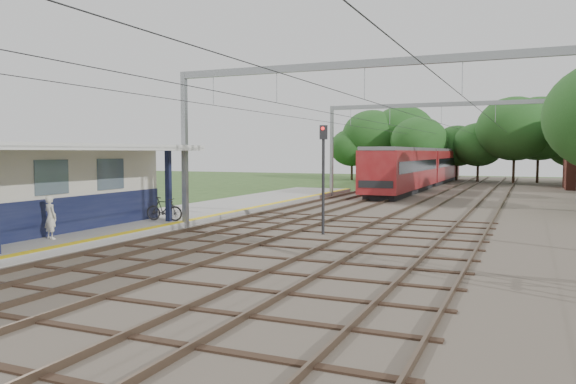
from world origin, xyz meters
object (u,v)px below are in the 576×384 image
Objects in this scene: train at (423,166)px; signal_post at (323,166)px; person at (51,217)px; bicycle at (164,209)px.

train is 7.77× the size of signal_post.
signal_post reaches higher than person.
train is 33.43m from signal_post.
signal_post is at bearing -86.83° from train.
signal_post is at bearing -92.59° from bicycle.
signal_post is (1.85, -33.37, 0.84)m from train.
person is 0.88× the size of bicycle.
person is 40.46m from train.
train is (5.65, 33.89, 1.21)m from bicycle.
bicycle is at bearing 160.14° from signal_post.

